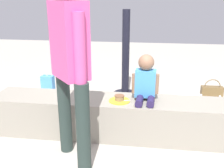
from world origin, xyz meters
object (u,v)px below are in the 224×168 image
at_px(cake_plate, 119,99).
at_px(handbag_black_leather, 154,108).
at_px(gift_bag, 48,86).
at_px(party_cup_red, 61,87).
at_px(adult_standing, 70,53).
at_px(water_bottle_near_gift, 219,104).
at_px(cake_box_white, 189,101).
at_px(child_seated, 146,81).
at_px(handbag_brown_canvas, 212,93).

bearing_deg(cake_plate, handbag_black_leather, 56.12).
bearing_deg(gift_bag, cake_plate, -41.70).
height_order(gift_bag, party_cup_red, gift_bag).
distance_m(adult_standing, water_bottle_near_gift, 2.26).
xyz_separation_m(party_cup_red, cake_box_white, (1.98, -0.36, 0.02)).
height_order(child_seated, handbag_brown_canvas, child_seated).
xyz_separation_m(gift_bag, handbag_brown_canvas, (2.44, 0.19, -0.06)).
relative_size(cake_plate, handbag_brown_canvas, 0.72).
bearing_deg(adult_standing, cake_plate, 51.49).
height_order(water_bottle_near_gift, handbag_black_leather, handbag_black_leather).
xyz_separation_m(child_seated, gift_bag, (-1.47, 1.01, -0.47)).
xyz_separation_m(adult_standing, handbag_brown_canvas, (1.60, 1.72, -0.91)).
bearing_deg(child_seated, cake_box_white, 56.25).
bearing_deg(handbag_brown_canvas, child_seated, -129.24).
relative_size(adult_standing, gift_bag, 4.69).
height_order(cake_plate, cake_box_white, cake_plate).
xyz_separation_m(child_seated, handbag_black_leather, (0.12, 0.49, -0.52)).
bearing_deg(handbag_black_leather, water_bottle_near_gift, 18.19).
height_order(handbag_black_leather, handbag_brown_canvas, handbag_black_leather).
distance_m(water_bottle_near_gift, cake_box_white, 0.39).
bearing_deg(cake_box_white, handbag_brown_canvas, 37.05).
relative_size(adult_standing, party_cup_red, 17.18).
bearing_deg(water_bottle_near_gift, handbag_black_leather, -161.81).
distance_m(party_cup_red, cake_box_white, 2.01).
bearing_deg(party_cup_red, handbag_black_leather, -28.13).
bearing_deg(cake_plate, water_bottle_near_gift, 34.28).
xyz_separation_m(water_bottle_near_gift, handbag_brown_canvas, (-0.01, 0.41, 0.01)).
height_order(adult_standing, party_cup_red, adult_standing).
xyz_separation_m(party_cup_red, handbag_black_leather, (1.48, -0.79, 0.07)).
bearing_deg(child_seated, water_bottle_near_gift, 38.46).
relative_size(child_seated, party_cup_red, 4.92).
distance_m(gift_bag, handbag_black_leather, 1.66).
height_order(child_seated, water_bottle_near_gift, child_seated).
distance_m(cake_box_white, handbag_brown_canvas, 0.45).
bearing_deg(child_seated, gift_bag, 145.56).
relative_size(child_seated, handbag_black_leather, 1.54).
bearing_deg(handbag_black_leather, cake_plate, -123.88).
relative_size(water_bottle_near_gift, party_cup_red, 2.21).
bearing_deg(handbag_black_leather, gift_bag, 162.08).
distance_m(cake_plate, handbag_brown_canvas, 1.80).
height_order(gift_bag, water_bottle_near_gift, gift_bag).
bearing_deg(adult_standing, handbag_brown_canvas, 47.04).
xyz_separation_m(cake_plate, cake_box_white, (0.88, 0.99, -0.37)).
bearing_deg(child_seated, handbag_black_leather, 76.82).
xyz_separation_m(water_bottle_near_gift, handbag_black_leather, (-0.86, -0.28, 0.02)).
relative_size(water_bottle_near_gift, handbag_brown_canvas, 0.69).
distance_m(water_bottle_near_gift, handbag_black_leather, 0.91).
bearing_deg(cake_plate, gift_bag, 138.30).
relative_size(child_seated, cake_plate, 2.16).
xyz_separation_m(adult_standing, party_cup_red, (-0.73, 1.81, -0.97)).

